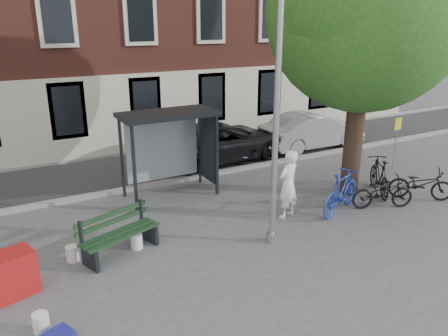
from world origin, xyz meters
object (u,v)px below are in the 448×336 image
painter (288,184)px  bench (119,236)px  bike_c (421,184)px  red_stand (10,275)px  car_dark (220,142)px  bus_shelter (180,133)px  bike_b (341,192)px  bike_d (380,176)px  notice_sign (397,133)px  car_silver (312,131)px  lamppost (276,131)px  bike_a (383,193)px

painter → bench: (-4.61, 0.24, -0.50)m
bike_c → red_stand: (-11.23, 0.60, -0.03)m
car_dark → bus_shelter: bearing=126.0°
painter → bike_b: (1.51, -0.47, -0.35)m
painter → bike_b: painter is taller
painter → car_dark: 5.49m
painter → bike_d: 3.55m
notice_sign → bench: bearing=-174.3°
painter → car_silver: bearing=-152.4°
bike_d → red_stand: (-10.46, -0.31, -0.13)m
bike_c → bike_d: 1.19m
lamppost → painter: (1.20, 1.00, -1.83)m
bench → notice_sign: 10.52m
painter → bike_c: painter is taller
bike_b → bike_c: (2.79, -0.46, -0.12)m
bench → bike_a: bearing=-27.3°
car_dark → red_stand: size_ratio=5.99×
bike_d → red_stand: size_ratio=2.15×
bench → bike_b: 6.17m
lamppost → bike_c: size_ratio=3.32×
painter → bike_a: bearing=145.6°
bike_d → car_dark: (-2.68, 5.44, 0.17)m
bus_shelter → bike_d: (5.34, -3.12, -1.34)m
bike_a → bike_d: bike_d is taller
car_silver → bike_c: bearing=172.0°
lamppost → car_silver: size_ratio=1.33×
bike_c → lamppost: bearing=132.4°
lamppost → car_dark: (2.05, 6.42, -2.04)m
bus_shelter → bike_a: bus_shelter is taller
bike_d → red_stand: bike_d is taller
bike_c → painter: bearing=119.4°
bike_a → bike_d: size_ratio=0.93×
lamppost → car_dark: lamppost is taller
bike_a → bike_d: (0.77, 0.83, 0.11)m
car_dark → bike_a: bearing=-168.2°
notice_sign → bike_a: bearing=-144.3°
car_dark → red_stand: car_dark is taller
bus_shelter → bike_a: size_ratio=1.58×
car_dark → red_stand: 9.68m
bike_b → red_stand: bearing=67.3°
bench → red_stand: 2.39m
lamppost → bike_b: 3.52m
bike_a → red_stand: bike_a is taller
car_dark → car_silver: size_ratio=1.18×
red_stand → painter: bearing=2.7°
lamppost → bike_d: (4.73, 0.98, -2.20)m
red_stand → lamppost: bearing=-6.7°
car_dark → red_stand: (-7.79, -5.74, -0.30)m
bus_shelter → bike_c: (6.10, -4.03, -1.43)m
painter → car_silver: size_ratio=0.42×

